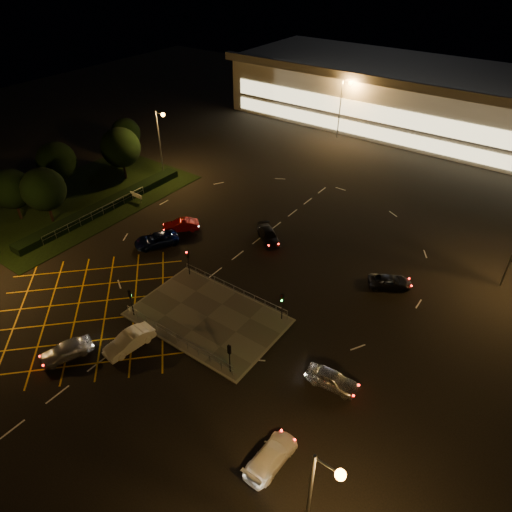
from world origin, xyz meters
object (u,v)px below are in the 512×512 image
Objects in this scene: signal_ne at (282,301)px; car_far_dkgrey at (268,235)px; signal_sw at (130,297)px; car_left_blue at (156,240)px; signal_nw at (188,257)px; car_right_silver at (332,379)px; car_queue_white at (129,341)px; car_circ_red at (181,225)px; car_approach_white at (271,456)px; car_east_grey at (390,282)px; signal_se at (229,353)px; car_near_silver at (66,350)px.

signal_ne is 0.67× the size of car_far_dkgrey.
car_left_blue is (-7.19, 10.09, -1.64)m from signal_sw.
signal_nw is at bearing -157.33° from car_far_dkgrey.
car_left_blue is at bearing 72.06° from car_right_silver.
signal_ne is at bearing -101.52° from car_far_dkgrey.
car_circ_red is at bearing 127.31° from car_queue_white.
car_far_dkgrey is at bearing 129.75° from signal_ne.
car_east_grey is at bearing -85.56° from car_approach_white.
car_left_blue is (-7.19, 2.10, -1.64)m from signal_nw.
car_left_blue is at bearing 163.72° from signal_nw.
car_circ_red is (-9.92, 17.17, -0.05)m from car_queue_white.
car_right_silver is (7.62, 3.85, -1.62)m from signal_se.
car_right_silver is (20.43, 10.81, -0.02)m from car_near_silver.
signal_ne is at bearing 69.88° from car_near_silver.
signal_nw is 0.67× the size of car_queue_white.
signal_ne is at bearing -146.35° from signal_sw.
car_queue_white is at bearing 133.50° from signal_sw.
car_queue_white is 0.90× the size of car_left_blue.
car_circ_red is 25.97m from car_east_grey.
signal_ne reaches higher than car_right_silver.
signal_nw is 11.47m from car_queue_white.
signal_sw is 14.41m from signal_ne.
signal_nw reaches higher than car_queue_white.
signal_se reaches higher than car_far_dkgrey.
car_circ_red reaches higher than car_east_grey.
car_queue_white is at bearing -141.88° from car_far_dkgrey.
car_right_silver is 0.91× the size of car_approach_white.
signal_sw is 0.71× the size of car_circ_red.
car_near_silver is at bearing -149.90° from car_far_dkgrey.
car_near_silver is at bearing -93.11° from signal_nw.
signal_se is at bearing 129.53° from car_east_grey.
signal_nw is 23.14m from car_approach_white.
car_east_grey is (18.47, 10.91, -1.74)m from signal_nw.
signal_se is 0.67× the size of car_queue_white.
car_approach_white is (-0.29, -8.48, -0.05)m from car_right_silver.
signal_nw is 20.12m from car_right_silver.
signal_ne is 0.72× the size of car_right_silver.
car_left_blue is 1.15× the size of car_east_grey.
signal_ne reaches higher than car_approach_white.
signal_nw is 9.52m from car_circ_red.
car_far_dkgrey is at bearing -99.37° from signal_sw.
signal_se is 0.66× the size of car_approach_white.
signal_sw is at bearing -146.35° from signal_ne.
car_circ_red is (-26.68, 10.32, -0.01)m from car_right_silver.
car_far_dkgrey is 0.98× the size of car_approach_white.
car_approach_white is at bearing -106.42° from car_far_dkgrey.
car_queue_white is at bearing 107.40° from car_right_silver.
car_queue_white is at bearing -129.76° from signal_ne.
signal_ne reaches higher than car_near_silver.
car_east_grey is (25.67, 8.81, -0.10)m from car_left_blue.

